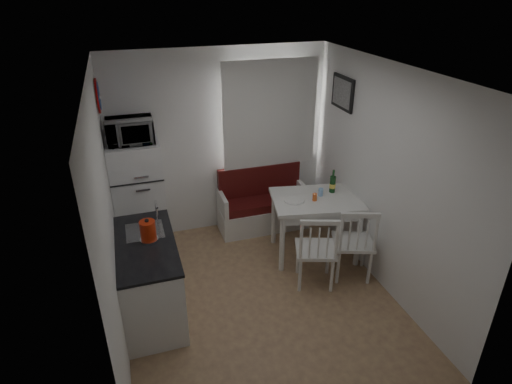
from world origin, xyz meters
TOP-DOWN VIEW (x-y plane):
  - floor at (0.00, 0.00)m, footprint 3.00×3.50m
  - ceiling at (0.00, 0.00)m, footprint 3.00×3.50m
  - wall_back at (0.00, 1.75)m, footprint 3.00×0.02m
  - wall_front at (0.00, -1.75)m, footprint 3.00×0.02m
  - wall_left at (-1.50, 0.00)m, footprint 0.02×3.50m
  - wall_right at (1.50, 0.00)m, footprint 0.02×3.50m
  - window at (0.70, 1.72)m, footprint 1.22×0.06m
  - curtain at (0.70, 1.65)m, footprint 1.35×0.02m
  - kitchen_counter at (-1.20, 0.16)m, footprint 0.62×1.32m
  - wall_sign at (-1.47, 1.45)m, footprint 0.03×0.40m
  - picture_frame at (1.48, 1.10)m, footprint 0.04×0.52m
  - bench at (0.55, 1.51)m, footprint 1.29×0.50m
  - dining_table at (0.98, 0.64)m, footprint 1.25×0.98m
  - chair_left at (0.73, -0.03)m, footprint 0.58×0.58m
  - chair_right at (1.23, -0.04)m, footprint 0.59×0.58m
  - fridge at (-1.18, 1.40)m, footprint 0.63×0.63m
  - microwave at (-1.18, 1.35)m, footprint 0.54×0.37m
  - kettle at (-1.15, 0.17)m, footprint 0.19×0.19m
  - wine_bottle at (1.25, 0.74)m, footprint 0.08×0.08m
  - drinking_glass_orange at (0.93, 0.59)m, footprint 0.06×0.06m
  - drinking_glass_blue at (1.06, 0.69)m, footprint 0.06×0.06m
  - plate at (0.68, 0.66)m, footprint 0.26×0.26m

SIDE VIEW (x-z plane):
  - floor at x=0.00m, z-range -0.01..0.01m
  - bench at x=0.55m, z-range -0.16..0.77m
  - kitchen_counter at x=-1.20m, z-range -0.12..1.04m
  - chair_left at x=0.73m, z-range 0.35..0.88m
  - chair_right at x=1.23m, z-range 0.35..0.88m
  - dining_table at x=0.98m, z-range 0.33..1.17m
  - fridge at x=-1.18m, z-range 0.00..1.58m
  - plate at x=0.68m, z-range 0.84..0.86m
  - drinking_glass_orange at x=0.93m, z-range 0.84..0.94m
  - drinking_glass_blue at x=1.06m, z-range 0.84..0.94m
  - wine_bottle at x=1.25m, z-range 0.84..1.15m
  - kettle at x=-1.15m, z-range 0.90..1.16m
  - wall_back at x=0.00m, z-range 0.00..2.60m
  - wall_front at x=0.00m, z-range 0.00..2.60m
  - wall_left at x=-1.50m, z-range 0.00..2.60m
  - wall_right at x=1.50m, z-range 0.00..2.60m
  - window at x=0.70m, z-range 0.89..2.36m
  - curtain at x=0.70m, z-range 0.93..2.42m
  - microwave at x=-1.18m, z-range 1.58..1.88m
  - picture_frame at x=1.48m, z-range 1.84..2.26m
  - wall_sign at x=-1.47m, z-range 1.95..2.35m
  - ceiling at x=0.00m, z-range 2.59..2.61m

